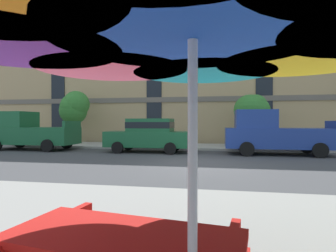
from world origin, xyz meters
name	(u,v)px	position (x,y,z in m)	size (l,w,h in m)	color
ground_plane	(197,164)	(0.00, 0.00, 0.00)	(120.00, 120.00, 0.00)	#424244
sidewalk_far	(206,147)	(0.00, 6.80, 0.06)	(56.00, 3.60, 0.12)	#B2ADA3
apartment_building	(210,69)	(0.00, 14.99, 6.40)	(45.70, 12.08, 12.80)	tan
pickup_green	(29,132)	(-10.00, 3.70, 1.03)	(5.10, 2.12, 2.20)	#195933
sedan_green	(149,134)	(-2.86, 3.70, 0.95)	(4.40, 1.98, 1.78)	#195933
pickup_blue	(273,134)	(3.44, 3.70, 1.03)	(5.10, 2.12, 2.20)	navy
street_tree_left	(74,107)	(-9.02, 7.06, 2.60)	(2.09, 1.90, 3.74)	brown
street_tree_middle	(253,110)	(2.86, 7.08, 2.35)	(2.21, 1.97, 3.30)	brown
patio_umbrella	(193,7)	(0.65, -9.00, 2.29)	(3.78, 3.78, 2.55)	silver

